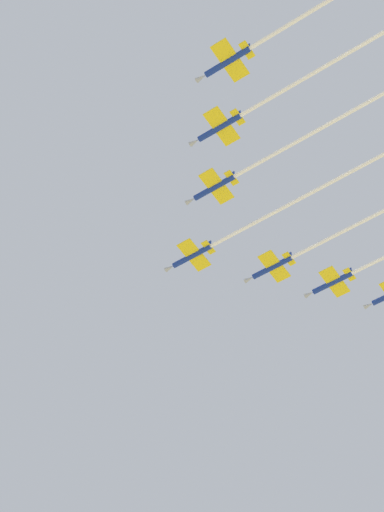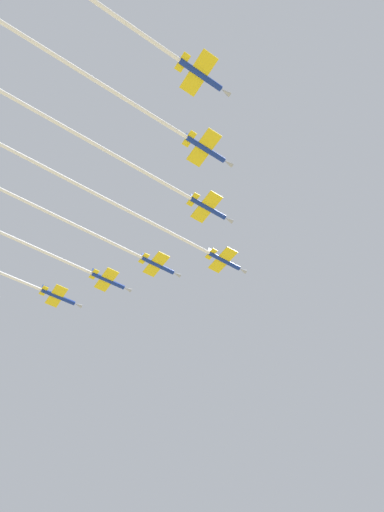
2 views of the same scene
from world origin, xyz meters
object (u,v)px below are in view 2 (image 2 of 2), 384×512
Objects in this scene: jet_port_inner at (95,235)px; jet_starboard_outer at (120,95)px; jet_starboard_inner at (135,167)px; jet_port_outer at (37,249)px; jet_port_trail at (108,11)px; jet_lead at (152,223)px.

jet_port_inner reaches higher than jet_starboard_outer.
jet_port_inner reaches higher than jet_starboard_inner.
jet_starboard_inner is at bearing 139.40° from jet_starboard_outer.
jet_port_outer reaches higher than jet_starboard_inner.
jet_port_outer reaches higher than jet_starboard_outer.
jet_port_inner reaches higher than jet_port_outer.
jet_starboard_outer is (11.28, -12.20, 0.79)m from jet_starboard_inner.
jet_starboard_outer is 15.72m from jet_port_trail.
jet_starboard_outer is (36.21, -16.33, -1.41)m from jet_port_inner.
jet_port_outer is 1.01× the size of jet_port_trail.
jet_port_inner is 0.94× the size of jet_port_outer.
jet_starboard_outer is at bearing -0.63° from jet_port_outer.
jet_lead is at bearing 140.09° from jet_port_trail.
jet_starboard_inner is 0.96× the size of jet_starboard_outer.
jet_port_outer is at bearing -137.71° from jet_port_inner.
jet_starboard_inner is 0.97× the size of jet_port_outer.
jet_starboard_inner is at bearing 141.57° from jet_port_trail.
jet_lead reaches higher than jet_starboard_inner.
jet_starboard_outer is at bearing 143.87° from jet_port_trail.
jet_lead is 17.20m from jet_starboard_inner.
jet_port_inner is 25.36m from jet_starboard_inner.
jet_port_trail reaches higher than jet_port_outer.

